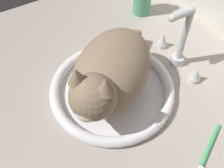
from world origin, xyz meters
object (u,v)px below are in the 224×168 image
Objects in this scene: faucet at (180,45)px; cat at (109,75)px; sink_basin at (112,89)px; toothbrush at (208,151)px.

cat is at bearing -86.58° from faucet.
toothbrush is (28.04, 12.13, -0.72)cm from sink_basin.
sink_basin is 1.68× the size of faucet.
cat is (1.50, -25.10, 2.94)cm from faucet.
sink_basin is 9.87cm from cat.
cat is 31.72cm from toothbrush.
faucet is 1.48× the size of toothbrush.
cat reaches higher than sink_basin.
faucet is 0.61× the size of cat.
toothbrush is (26.54, 13.99, -10.30)cm from cat.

